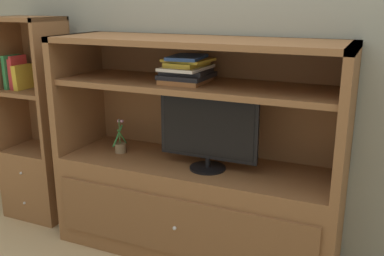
{
  "coord_description": "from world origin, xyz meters",
  "views": [
    {
      "loc": [
        1.05,
        -2.01,
        1.62
      ],
      "look_at": [
        0.0,
        0.35,
        0.87
      ],
      "focal_mm": 40.94,
      "sensor_mm": 36.0,
      "label": 1
    }
  ],
  "objects": [
    {
      "name": "upright_book_row",
      "position": [
        -1.43,
        0.4,
        1.1
      ],
      "size": [
        0.13,
        0.18,
        0.25
      ],
      "color": "#338C4C",
      "rests_on": "bookshelf_tall"
    },
    {
      "name": "potted_plant",
      "position": [
        -0.56,
        0.39,
        0.67
      ],
      "size": [
        0.08,
        0.11,
        0.24
      ],
      "color": "#8C7251",
      "rests_on": "media_console"
    },
    {
      "name": "tv_monitor",
      "position": [
        0.11,
        0.34,
        0.87
      ],
      "size": [
        0.63,
        0.23,
        0.47
      ],
      "color": "black",
      "rests_on": "media_console"
    },
    {
      "name": "magazine_stack",
      "position": [
        -0.06,
        0.4,
        1.22
      ],
      "size": [
        0.29,
        0.34,
        0.16
      ],
      "color": "#A56638",
      "rests_on": "media_console"
    },
    {
      "name": "painted_rear_wall",
      "position": [
        0.0,
        0.75,
        1.4
      ],
      "size": [
        6.0,
        0.1,
        2.8
      ],
      "primitive_type": "cube",
      "color": "gray",
      "rests_on": "ground_plane"
    },
    {
      "name": "bookshelf_tall",
      "position": [
        -1.32,
        0.41,
        0.5
      ],
      "size": [
        0.48,
        0.38,
        1.52
      ],
      "color": "brown",
      "rests_on": "ground_plane"
    },
    {
      "name": "media_console",
      "position": [
        0.0,
        0.41,
        0.46
      ],
      "size": [
        1.83,
        0.6,
        1.41
      ],
      "color": "brown",
      "rests_on": "ground_plane"
    }
  ]
}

